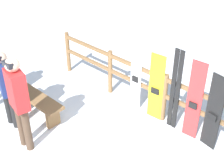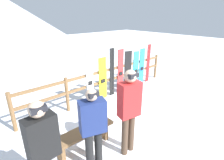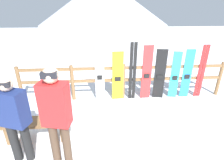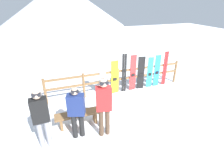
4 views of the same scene
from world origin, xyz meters
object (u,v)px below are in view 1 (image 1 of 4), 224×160
Objects in this scene: snowboard_white at (136,75)px; bench at (36,101)px; snowboard_black_stripe at (214,113)px; person_navy at (7,85)px; person_red at (18,98)px; ski_pair_black at (175,90)px; snowboard_yellow at (156,88)px; snowboard_red at (194,101)px.

bench is at bearing -129.46° from snowboard_white.
person_navy is at bearing -146.15° from snowboard_black_stripe.
person_red is 1.22× the size of snowboard_black_stripe.
snowboard_white is at bearing 180.00° from snowboard_black_stripe.
snowboard_yellow is at bearing -179.53° from ski_pair_black.
snowboard_red is at bearing 0.01° from snowboard_yellow.
person_red is at bearing -131.34° from snowboard_red.
ski_pair_black is at bearing 0.20° from snowboard_white.
ski_pair_black reaches higher than person_navy.
snowboard_white is at bearing -180.00° from snowboard_red.
person_navy is at bearing -132.27° from snowboard_yellow.
snowboard_red is 0.39m from snowboard_black_stripe.
snowboard_red is at bearing -0.47° from ski_pair_black.
snowboard_white is 1.34m from snowboard_red.
snowboard_black_stripe is at bearing -0.25° from ski_pair_black.
person_navy reaches higher than bench.
ski_pair_black reaches higher than snowboard_white.
bench is 2.10m from snowboard_white.
person_navy is at bearing -137.98° from ski_pair_black.
snowboard_yellow reaches higher than bench.
person_red is 1.08× the size of ski_pair_black.
snowboard_black_stripe is (1.22, 0.00, 0.02)m from snowboard_yellow.
ski_pair_black is at bearing 35.35° from bench.
snowboard_red is at bearing 37.44° from person_navy.
snowboard_red is (2.65, 1.59, 0.45)m from bench.
snowboard_white is 1.10× the size of snowboard_yellow.
ski_pair_black is (0.93, 0.00, 0.06)m from snowboard_white.
person_red reaches higher than snowboard_black_stripe.
snowboard_white is at bearing 73.81° from person_red.
snowboard_yellow is (1.82, 1.59, 0.38)m from bench.
snowboard_black_stripe reaches higher than snowboard_yellow.
snowboard_white reaches higher than bench.
bench is 0.77m from person_navy.
person_navy is 1.00× the size of snowboard_red.
ski_pair_black is 0.41m from snowboard_red.
person_navy is 3.76m from snowboard_black_stripe.
person_red is 1.14× the size of snowboard_red.
snowboard_yellow is (1.90, 2.09, -0.20)m from person_navy.
person_navy is at bearing -142.56° from snowboard_red.
person_navy is 2.84m from snowboard_yellow.
snowboard_red is at bearing 0.00° from snowboard_white.
snowboard_red is at bearing 30.93° from bench.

